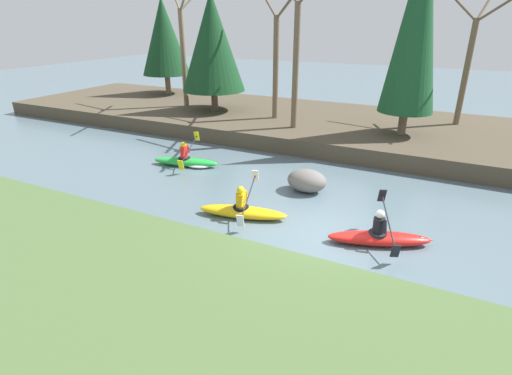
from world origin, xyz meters
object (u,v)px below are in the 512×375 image
object	(u,v)px
kayaker_trailing	(188,161)
boulder_midstream	(307,181)
kayaker_middle	(243,211)
kayaker_lead	(380,237)

from	to	relation	value
kayaker_trailing	boulder_midstream	xyz separation A→B (m)	(5.16, -0.28, 0.19)
kayaker_middle	boulder_midstream	distance (m)	2.93
kayaker_lead	kayaker_trailing	distance (m)	8.59
kayaker_middle	boulder_midstream	size ratio (longest dim) A/B	2.04
boulder_midstream	kayaker_trailing	bearing A→B (deg)	176.93
kayaker_middle	kayaker_trailing	world-z (taller)	same
kayaker_lead	kayaker_middle	world-z (taller)	same
kayaker_lead	boulder_midstream	xyz separation A→B (m)	(-2.96, 2.50, 0.17)
kayaker_middle	kayaker_trailing	bearing A→B (deg)	130.13
kayaker_lead	kayaker_trailing	size ratio (longest dim) A/B	0.98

